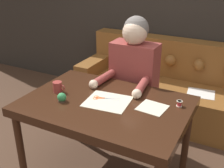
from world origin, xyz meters
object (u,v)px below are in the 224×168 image
object	(u,v)px
scissors	(102,98)
mug	(58,87)
dining_table	(105,111)
thread_spool	(179,104)
pin_cushion	(62,98)
person	(133,82)
couch	(166,90)

from	to	relation	value
scissors	mug	size ratio (longest dim) A/B	1.91
dining_table	thread_spool	size ratio (longest dim) A/B	28.49
thread_spool	pin_cushion	world-z (taller)	pin_cushion
person	couch	bearing A→B (deg)	81.19
thread_spool	pin_cushion	bearing A→B (deg)	-157.34
mug	scissors	bearing A→B (deg)	9.31
dining_table	scissors	bearing A→B (deg)	143.11
couch	person	distance (m)	0.84
dining_table	mug	xyz separation A→B (m)	(-0.44, -0.02, 0.12)
thread_spool	pin_cushion	size ratio (longest dim) A/B	0.63
dining_table	couch	xyz separation A→B (m)	(0.10, 1.34, -0.36)
scissors	pin_cushion	size ratio (longest dim) A/B	3.02
person	mug	bearing A→B (deg)	-124.26
mug	couch	bearing A→B (deg)	68.49
scissors	dining_table	bearing A→B (deg)	-36.89
couch	person	xyz separation A→B (m)	(-0.11, -0.74, 0.37)
mug	thread_spool	xyz separation A→B (m)	(0.97, 0.22, -0.02)
dining_table	pin_cushion	size ratio (longest dim) A/B	17.93
scissors	person	bearing A→B (deg)	86.18
mug	dining_table	bearing A→B (deg)	2.81
pin_cushion	mug	bearing A→B (deg)	137.10
thread_spool	pin_cushion	distance (m)	0.90
scissors	mug	bearing A→B (deg)	-170.69
person	mug	size ratio (longest dim) A/B	11.72
dining_table	pin_cushion	bearing A→B (deg)	-154.52
person	scissors	bearing A→B (deg)	-93.82
couch	scissors	world-z (taller)	couch
pin_cushion	thread_spool	bearing A→B (deg)	22.66
couch	scissors	size ratio (longest dim) A/B	9.56
couch	pin_cushion	bearing A→B (deg)	-105.17
couch	scissors	xyz separation A→B (m)	(-0.15, -1.30, 0.44)
couch	pin_cushion	size ratio (longest dim) A/B	28.90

